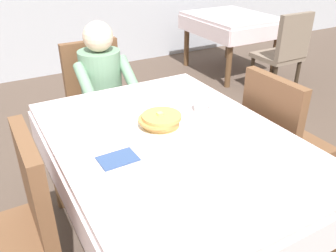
# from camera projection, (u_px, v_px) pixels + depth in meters

# --- Properties ---
(ground_plane) EXTENTS (14.00, 14.00, 0.00)m
(ground_plane) POSITION_uv_depth(u_px,v_px,m) (172.00, 244.00, 2.09)
(ground_plane) COLOR brown
(dining_table_main) EXTENTS (1.12, 1.52, 0.74)m
(dining_table_main) POSITION_uv_depth(u_px,v_px,m) (172.00, 152.00, 1.78)
(dining_table_main) COLOR silver
(dining_table_main) RESTS_ON ground
(chair_diner) EXTENTS (0.44, 0.45, 0.93)m
(chair_diner) POSITION_uv_depth(u_px,v_px,m) (98.00, 95.00, 2.74)
(chair_diner) COLOR brown
(chair_diner) RESTS_ON ground
(diner_person) EXTENTS (0.40, 0.43, 1.12)m
(diner_person) POSITION_uv_depth(u_px,v_px,m) (103.00, 85.00, 2.55)
(diner_person) COLOR gray
(diner_person) RESTS_ON ground
(chair_left_side) EXTENTS (0.45, 0.44, 0.93)m
(chair_left_side) POSITION_uv_depth(u_px,v_px,m) (17.00, 224.00, 1.51)
(chair_left_side) COLOR brown
(chair_left_side) RESTS_ON ground
(chair_right_side) EXTENTS (0.45, 0.44, 0.93)m
(chair_right_side) POSITION_uv_depth(u_px,v_px,m) (279.00, 136.00, 2.17)
(chair_right_side) COLOR brown
(chair_right_side) RESTS_ON ground
(plate_breakfast) EXTENTS (0.28, 0.28, 0.02)m
(plate_breakfast) POSITION_uv_depth(u_px,v_px,m) (160.00, 128.00, 1.81)
(plate_breakfast) COLOR white
(plate_breakfast) RESTS_ON dining_table_main
(breakfast_stack) EXTENTS (0.22, 0.21, 0.08)m
(breakfast_stack) POSITION_uv_depth(u_px,v_px,m) (160.00, 120.00, 1.79)
(breakfast_stack) COLOR tan
(breakfast_stack) RESTS_ON plate_breakfast
(cup_coffee) EXTENTS (0.11, 0.08, 0.08)m
(cup_coffee) POSITION_uv_depth(u_px,v_px,m) (202.00, 105.00, 1.97)
(cup_coffee) COLOR white
(cup_coffee) RESTS_ON dining_table_main
(fork_left_of_plate) EXTENTS (0.02, 0.18, 0.00)m
(fork_left_of_plate) POSITION_uv_depth(u_px,v_px,m) (128.00, 139.00, 1.72)
(fork_left_of_plate) COLOR silver
(fork_left_of_plate) RESTS_ON dining_table_main
(knife_right_of_plate) EXTENTS (0.02, 0.20, 0.00)m
(knife_right_of_plate) POSITION_uv_depth(u_px,v_px,m) (193.00, 122.00, 1.88)
(knife_right_of_plate) COLOR silver
(knife_right_of_plate) RESTS_ON dining_table_main
(spoon_near_edge) EXTENTS (0.15, 0.02, 0.00)m
(spoon_near_edge) POSITION_uv_depth(u_px,v_px,m) (189.00, 159.00, 1.57)
(spoon_near_edge) COLOR silver
(spoon_near_edge) RESTS_ON dining_table_main
(napkin_folded) EXTENTS (0.17, 0.12, 0.01)m
(napkin_folded) POSITION_uv_depth(u_px,v_px,m) (118.00, 159.00, 1.56)
(napkin_folded) COLOR #334C7F
(napkin_folded) RESTS_ON dining_table_main
(background_table_far) EXTENTS (0.92, 1.12, 0.74)m
(background_table_far) POSITION_uv_depth(u_px,v_px,m) (231.00, 24.00, 4.52)
(background_table_far) COLOR silver
(background_table_far) RESTS_ON ground
(background_chair_empty) EXTENTS (0.44, 0.45, 0.93)m
(background_chair_empty) POSITION_uv_depth(u_px,v_px,m) (285.00, 50.00, 3.84)
(background_chair_empty) COLOR #7A6B5B
(background_chair_empty) RESTS_ON ground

